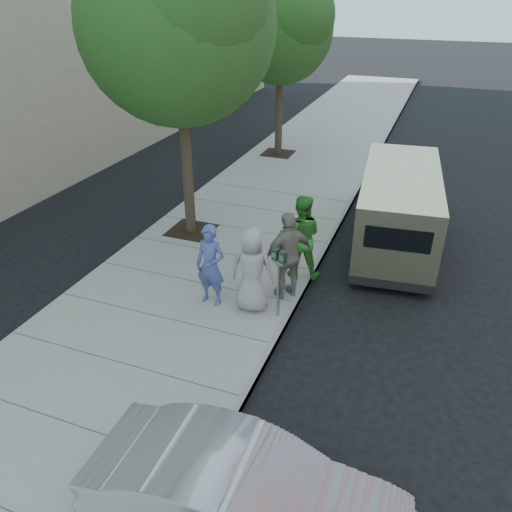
% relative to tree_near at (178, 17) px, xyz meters
% --- Properties ---
extents(ground, '(120.00, 120.00, 0.00)m').
position_rel_tree_near_xyz_m(ground, '(2.25, -2.40, -5.55)').
color(ground, black).
rests_on(ground, ground).
extents(sidewalk, '(5.00, 60.00, 0.15)m').
position_rel_tree_near_xyz_m(sidewalk, '(1.25, -2.40, -5.47)').
color(sidewalk, gray).
rests_on(sidewalk, ground).
extents(curb_face, '(0.12, 60.00, 0.16)m').
position_rel_tree_near_xyz_m(curb_face, '(3.69, -2.40, -5.47)').
color(curb_face, gray).
rests_on(curb_face, ground).
extents(tree_near, '(4.62, 4.60, 7.53)m').
position_rel_tree_near_xyz_m(tree_near, '(0.00, 0.00, 0.00)').
color(tree_near, black).
rests_on(tree_near, sidewalk).
extents(tree_far, '(3.92, 3.80, 6.49)m').
position_rel_tree_near_xyz_m(tree_far, '(-0.00, 7.60, -0.66)').
color(tree_far, black).
rests_on(tree_far, sidewalk).
extents(parking_meter, '(0.33, 0.21, 1.53)m').
position_rel_tree_near_xyz_m(parking_meter, '(3.50, -2.97, -4.29)').
color(parking_meter, gray).
rests_on(parking_meter, sidewalk).
extents(van, '(2.36, 5.70, 2.06)m').
position_rel_tree_near_xyz_m(van, '(5.31, 1.41, -4.46)').
color(van, beige).
rests_on(van, ground).
extents(sedan, '(4.14, 1.51, 1.36)m').
position_rel_tree_near_xyz_m(sedan, '(4.61, -7.50, -4.87)').
color(sedan, '#AAADB1').
rests_on(sedan, ground).
extents(person_officer, '(0.69, 0.48, 1.81)m').
position_rel_tree_near_xyz_m(person_officer, '(2.01, -3.00, -4.49)').
color(person_officer, '#485999').
rests_on(person_officer, sidewalk).
extents(person_green_shirt, '(1.13, 0.97, 2.02)m').
position_rel_tree_near_xyz_m(person_green_shirt, '(3.45, -1.26, -4.39)').
color(person_green_shirt, '#368D2E').
rests_on(person_green_shirt, sidewalk).
extents(person_gray_shirt, '(0.98, 0.70, 1.86)m').
position_rel_tree_near_xyz_m(person_gray_shirt, '(2.90, -2.90, -4.47)').
color(person_gray_shirt, '#9F9EA1').
rests_on(person_gray_shirt, sidewalk).
extents(person_striped_polo, '(1.15, 1.18, 1.99)m').
position_rel_tree_near_xyz_m(person_striped_polo, '(3.45, -2.18, -4.40)').
color(person_striped_polo, gray).
rests_on(person_striped_polo, sidewalk).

